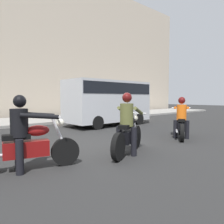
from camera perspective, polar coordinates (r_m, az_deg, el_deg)
ground_plane at (r=6.92m, az=-4.13°, el=-8.57°), size 80.00×80.00×0.00m
sidewalk_slab at (r=14.05m, az=-24.57°, el=-2.35°), size 40.00×4.40×0.14m
motorcycle_with_rider_black_leather at (r=4.75m, az=-21.58°, el=-6.73°), size 2.13×0.87×1.53m
motorcycle_with_rider_olive at (r=5.73m, az=4.16°, el=-4.48°), size 1.94×1.05×1.60m
motorcycle_with_rider_orange_stripe at (r=8.39m, az=17.59°, el=-2.27°), size 1.83×1.24×1.50m
parked_van_silver at (r=11.71m, az=-0.98°, el=3.18°), size 4.66×1.96×2.35m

